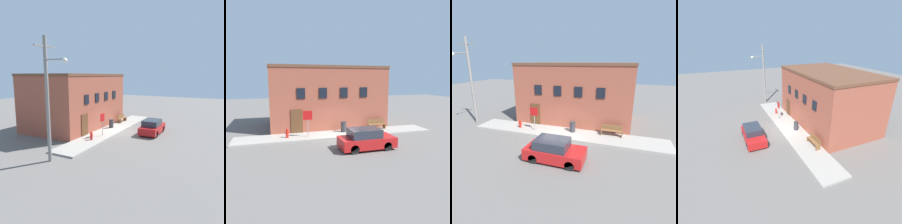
# 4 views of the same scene
# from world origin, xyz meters

# --- Properties ---
(ground_plane) EXTENTS (80.00, 80.00, 0.00)m
(ground_plane) POSITION_xyz_m (0.00, 0.00, 0.00)
(ground_plane) COLOR #66605B
(sidewalk) EXTENTS (16.88, 2.45, 0.14)m
(sidewalk) POSITION_xyz_m (0.00, 1.23, 0.07)
(sidewalk) COLOR #9E998E
(sidewalk) RESTS_ON ground
(brick_building) EXTENTS (11.10, 6.84, 5.98)m
(brick_building) POSITION_xyz_m (-0.07, 5.81, 2.99)
(brick_building) COLOR #9E4C38
(brick_building) RESTS_ON ground
(fire_hydrant) EXTENTS (0.44, 0.21, 0.74)m
(fire_hydrant) POSITION_xyz_m (-4.29, 1.09, 0.51)
(fire_hydrant) COLOR red
(fire_hydrant) RESTS_ON sidewalk
(stop_sign) EXTENTS (0.74, 0.06, 2.13)m
(stop_sign) POSITION_xyz_m (-2.67, 0.88, 1.64)
(stop_sign) COLOR gray
(stop_sign) RESTS_ON sidewalk
(bench) EXTENTS (1.71, 0.44, 0.89)m
(bench) POSITION_xyz_m (3.94, 1.91, 0.58)
(bench) COLOR brown
(bench) RESTS_ON sidewalk
(trash_bin) EXTENTS (0.51, 0.51, 0.92)m
(trash_bin) POSITION_xyz_m (0.63, 1.65, 0.60)
(trash_bin) COLOR #333338
(trash_bin) RESTS_ON sidewalk
(utility_pole) EXTENTS (1.80, 1.85, 8.30)m
(utility_pole) POSITION_xyz_m (-9.44, 1.04, 4.46)
(utility_pole) COLOR gray
(utility_pole) RESTS_ON ground
(parked_car) EXTENTS (3.81, 1.73, 1.44)m
(parked_car) POSITION_xyz_m (0.72, -2.95, 0.68)
(parked_car) COLOR black
(parked_car) RESTS_ON ground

